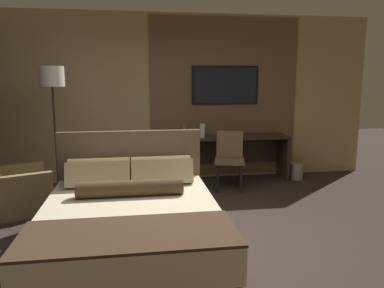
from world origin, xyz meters
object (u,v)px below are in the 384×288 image
(book, at_px, (230,135))
(desk_chair, at_px, (230,154))
(vase_short, at_px, (184,130))
(desk, at_px, (227,149))
(waste_bin, at_px, (296,171))
(vase_tall, at_px, (202,131))
(floor_lamp, at_px, (52,88))
(armchair_by_window, at_px, (18,191))
(tv, at_px, (225,85))
(bed, at_px, (131,221))

(book, bearing_deg, desk_chair, -105.15)
(vase_short, bearing_deg, desk, -4.07)
(vase_short, xyz_separation_m, waste_bin, (1.94, -0.21, -0.74))
(vase_tall, relative_size, book, 0.92)
(floor_lamp, bearing_deg, armchair_by_window, -129.06)
(desk, xyz_separation_m, vase_tall, (-0.45, -0.11, 0.35))
(armchair_by_window, xyz_separation_m, vase_short, (2.35, 1.16, 0.61))
(desk_chair, bearing_deg, waste_bin, 28.94)
(desk, relative_size, armchair_by_window, 2.15)
(desk, bearing_deg, floor_lamp, -167.42)
(desk_chair, xyz_separation_m, book, (0.14, 0.50, 0.24))
(desk, relative_size, vase_tall, 9.10)
(floor_lamp, xyz_separation_m, waste_bin, (3.88, 0.44, -1.46))
(desk, bearing_deg, vase_short, 175.93)
(vase_short, height_order, book, vase_short)
(armchair_by_window, distance_m, vase_short, 2.69)
(floor_lamp, xyz_separation_m, vase_short, (1.93, 0.65, -0.72))
(vase_tall, bearing_deg, armchair_by_window, -159.29)
(desk, xyz_separation_m, vase_short, (-0.74, 0.05, 0.35))
(armchair_by_window, bearing_deg, waste_bin, -99.66)
(vase_short, distance_m, book, 0.80)
(floor_lamp, bearing_deg, tv, 16.69)
(bed, xyz_separation_m, vase_short, (0.87, 2.56, 0.56))
(desk_chair, distance_m, book, 0.57)
(armchair_by_window, height_order, waste_bin, armchair_by_window)
(tv, distance_m, vase_short, 1.05)
(armchair_by_window, distance_m, book, 3.37)
(desk_chair, relative_size, vase_short, 4.01)
(tv, bearing_deg, book, -75.79)
(floor_lamp, bearing_deg, waste_bin, 6.45)
(book, xyz_separation_m, waste_bin, (1.15, -0.16, -0.65))
(book, bearing_deg, floor_lamp, -167.53)
(desk_chair, relative_size, armchair_by_window, 0.95)
(tv, height_order, book, tv)
(desk, bearing_deg, bed, -122.81)
(vase_tall, bearing_deg, waste_bin, -1.66)
(bed, height_order, floor_lamp, floor_lamp)
(armchair_by_window, distance_m, floor_lamp, 1.48)
(bed, bearing_deg, vase_tall, 64.13)
(desk, relative_size, vase_short, 9.08)
(book, distance_m, waste_bin, 1.33)
(desk_chair, relative_size, floor_lamp, 0.48)
(desk, relative_size, waste_bin, 7.36)
(desk, bearing_deg, vase_tall, -166.29)
(floor_lamp, distance_m, book, 2.91)
(floor_lamp, height_order, vase_short, floor_lamp)
(vase_tall, height_order, vase_short, same)
(armchair_by_window, distance_m, waste_bin, 4.40)
(tv, height_order, armchair_by_window, tv)
(desk_chair, bearing_deg, bed, -113.13)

